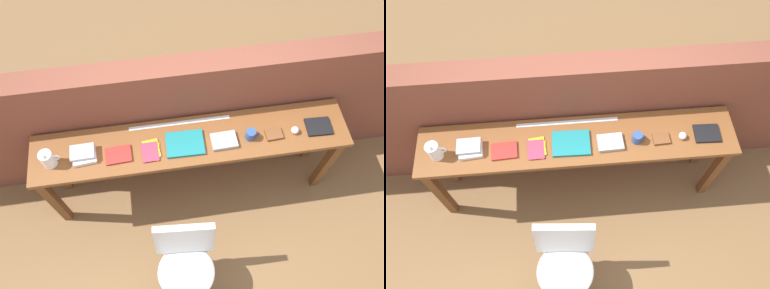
# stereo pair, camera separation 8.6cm
# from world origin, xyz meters

# --- Properties ---
(ground_plane) EXTENTS (40.00, 40.00, 0.00)m
(ground_plane) POSITION_xyz_m (0.00, 0.00, 0.00)
(ground_plane) COLOR brown
(brick_wall_back) EXTENTS (6.00, 0.20, 1.38)m
(brick_wall_back) POSITION_xyz_m (0.00, 0.64, 0.69)
(brick_wall_back) COLOR brown
(brick_wall_back) RESTS_ON ground
(sideboard) EXTENTS (2.50, 0.44, 0.88)m
(sideboard) POSITION_xyz_m (0.00, 0.30, 0.74)
(sideboard) COLOR brown
(sideboard) RESTS_ON ground
(chair_white_moulded) EXTENTS (0.47, 0.49, 0.89)m
(chair_white_moulded) POSITION_xyz_m (-0.16, -0.53, 0.53)
(chair_white_moulded) COLOR silver
(chair_white_moulded) RESTS_ON ground
(pitcher_white) EXTENTS (0.14, 0.10, 0.18)m
(pitcher_white) POSITION_xyz_m (-1.07, 0.25, 0.96)
(pitcher_white) COLOR white
(pitcher_white) RESTS_ON sideboard
(book_stack_leftmost) EXTENTS (0.20, 0.16, 0.06)m
(book_stack_leftmost) POSITION_xyz_m (-0.83, 0.28, 0.91)
(book_stack_leftmost) COLOR white
(book_stack_leftmost) RESTS_ON sideboard
(magazine_cycling) EXTENTS (0.20, 0.15, 0.02)m
(magazine_cycling) POSITION_xyz_m (-0.57, 0.25, 0.89)
(magazine_cycling) COLOR red
(magazine_cycling) RESTS_ON sideboard
(pamphlet_pile_colourful) EXTENTS (0.15, 0.20, 0.01)m
(pamphlet_pile_colourful) POSITION_xyz_m (-0.32, 0.25, 0.89)
(pamphlet_pile_colourful) COLOR green
(pamphlet_pile_colourful) RESTS_ON sideboard
(book_open_centre) EXTENTS (0.30, 0.23, 0.02)m
(book_open_centre) POSITION_xyz_m (-0.05, 0.27, 0.89)
(book_open_centre) COLOR #19757A
(book_open_centre) RESTS_ON sideboard
(book_grey_hardcover) EXTENTS (0.20, 0.15, 0.03)m
(book_grey_hardcover) POSITION_xyz_m (0.25, 0.25, 0.90)
(book_grey_hardcover) COLOR #9E9EA3
(book_grey_hardcover) RESTS_ON sideboard
(mug) EXTENTS (0.11, 0.08, 0.09)m
(mug) POSITION_xyz_m (0.46, 0.26, 0.92)
(mug) COLOR #2D4C8C
(mug) RESTS_ON sideboard
(leather_journal_brown) EXTENTS (0.13, 0.11, 0.02)m
(leather_journal_brown) POSITION_xyz_m (0.65, 0.25, 0.89)
(leather_journal_brown) COLOR brown
(leather_journal_brown) RESTS_ON sideboard
(sports_ball_small) EXTENTS (0.06, 0.06, 0.06)m
(sports_ball_small) POSITION_xyz_m (0.82, 0.25, 0.91)
(sports_ball_small) COLOR silver
(sports_ball_small) RESTS_ON sideboard
(book_repair_rightmost) EXTENTS (0.20, 0.17, 0.02)m
(book_repair_rightmost) POSITION_xyz_m (1.02, 0.27, 0.89)
(book_repair_rightmost) COLOR black
(book_repair_rightmost) RESTS_ON sideboard
(ruler_metal_back_edge) EXTENTS (0.81, 0.03, 0.00)m
(ruler_metal_back_edge) POSITION_xyz_m (-0.07, 0.47, 0.88)
(ruler_metal_back_edge) COLOR silver
(ruler_metal_back_edge) RESTS_ON sideboard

